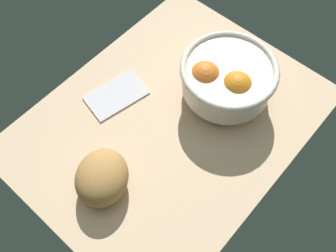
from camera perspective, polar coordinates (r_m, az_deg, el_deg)
ground_plane at (r=96.33cm, az=0.25°, el=0.31°), size 71.83×55.70×3.00cm
fruit_bowl at (r=94.12cm, az=8.43°, el=6.81°), size 22.88×22.88×12.03cm
bread_loaf at (r=85.27cm, az=-9.55°, el=-7.30°), size 17.20×16.59×8.21cm
napkin_folded at (r=99.34cm, az=-7.48°, el=4.47°), size 16.05×11.58×0.90cm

